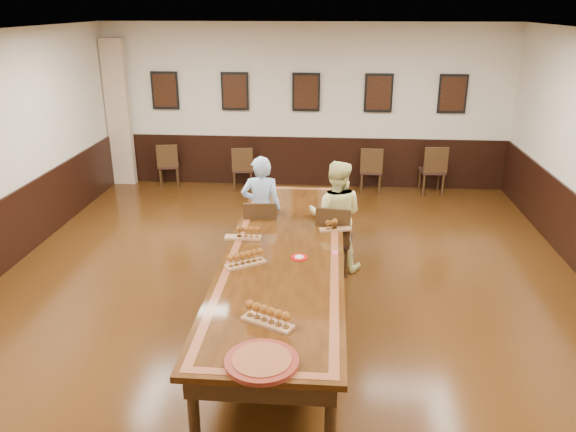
# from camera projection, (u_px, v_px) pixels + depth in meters

# --- Properties ---
(floor) EXTENTS (8.00, 10.00, 0.02)m
(floor) POSITION_uv_depth(u_px,v_px,m) (285.00, 306.00, 6.97)
(floor) COLOR black
(floor) RESTS_ON ground
(ceiling) EXTENTS (8.00, 10.00, 0.02)m
(ceiling) POSITION_uv_depth(u_px,v_px,m) (284.00, 35.00, 5.83)
(ceiling) COLOR white
(ceiling) RESTS_ON floor
(wall_back) EXTENTS (8.00, 0.02, 3.20)m
(wall_back) POSITION_uv_depth(u_px,v_px,m) (306.00, 107.00, 11.07)
(wall_back) COLOR beige
(wall_back) RESTS_ON floor
(chair_man) EXTENTS (0.49, 0.53, 0.98)m
(chair_man) POSITION_uv_depth(u_px,v_px,m) (261.00, 231.00, 7.96)
(chair_man) COLOR black
(chair_man) RESTS_ON floor
(chair_woman) EXTENTS (0.52, 0.56, 1.00)m
(chair_woman) POSITION_uv_depth(u_px,v_px,m) (334.00, 237.00, 7.72)
(chair_woman) COLOR black
(chair_woman) RESTS_ON floor
(spare_chair_a) EXTENTS (0.50, 0.53, 0.88)m
(spare_chair_a) POSITION_uv_depth(u_px,v_px,m) (169.00, 164.00, 11.46)
(spare_chair_a) COLOR black
(spare_chair_a) RESTS_ON floor
(spare_chair_b) EXTENTS (0.49, 0.52, 0.88)m
(spare_chair_b) POSITION_uv_depth(u_px,v_px,m) (242.00, 168.00, 11.22)
(spare_chair_b) COLOR black
(spare_chair_b) RESTS_ON floor
(spare_chair_c) EXTENTS (0.47, 0.50, 0.91)m
(spare_chair_c) POSITION_uv_depth(u_px,v_px,m) (371.00, 169.00, 11.05)
(spare_chair_c) COLOR black
(spare_chair_c) RESTS_ON floor
(spare_chair_d) EXTENTS (0.48, 0.52, 0.97)m
(spare_chair_d) POSITION_uv_depth(u_px,v_px,m) (432.00, 169.00, 10.97)
(spare_chair_d) COLOR black
(spare_chair_d) RESTS_ON floor
(person_man) EXTENTS (0.59, 0.41, 1.56)m
(person_man) POSITION_uv_depth(u_px,v_px,m) (261.00, 209.00, 7.96)
(person_man) COLOR #5089C9
(person_man) RESTS_ON floor
(person_woman) EXTENTS (0.84, 0.69, 1.56)m
(person_woman) POSITION_uv_depth(u_px,v_px,m) (336.00, 216.00, 7.71)
(person_woman) COLOR #F3F098
(person_woman) RESTS_ON floor
(pink_phone) EXTENTS (0.08, 0.13, 0.01)m
(pink_phone) POSITION_uv_depth(u_px,v_px,m) (335.00, 253.00, 6.62)
(pink_phone) COLOR #D94863
(pink_phone) RESTS_ON conference_table
(curtain) EXTENTS (0.45, 0.18, 2.90)m
(curtain) POSITION_uv_depth(u_px,v_px,m) (119.00, 114.00, 11.22)
(curtain) COLOR tan
(curtain) RESTS_ON floor
(wainscoting) EXTENTS (8.00, 10.00, 1.00)m
(wainscoting) POSITION_uv_depth(u_px,v_px,m) (285.00, 269.00, 6.79)
(wainscoting) COLOR black
(wainscoting) RESTS_ON floor
(conference_table) EXTENTS (1.40, 5.00, 0.76)m
(conference_table) POSITION_uv_depth(u_px,v_px,m) (285.00, 261.00, 6.75)
(conference_table) COLOR black
(conference_table) RESTS_ON floor
(posters) EXTENTS (6.14, 0.04, 0.74)m
(posters) POSITION_uv_depth(u_px,v_px,m) (306.00, 92.00, 10.90)
(posters) COLOR black
(posters) RESTS_ON wall_back
(flight_a) EXTENTS (0.46, 0.14, 0.17)m
(flight_a) POSITION_uv_depth(u_px,v_px,m) (245.00, 233.00, 7.00)
(flight_a) COLOR #93633D
(flight_a) RESTS_ON conference_table
(flight_b) EXTENTS (0.43, 0.22, 0.15)m
(flight_b) POSITION_uv_depth(u_px,v_px,m) (334.00, 225.00, 7.27)
(flight_b) COLOR #93633D
(flight_b) RESTS_ON conference_table
(flight_c) EXTENTS (0.47, 0.37, 0.17)m
(flight_c) POSITION_uv_depth(u_px,v_px,m) (245.00, 259.00, 6.29)
(flight_c) COLOR #93633D
(flight_c) RESTS_ON conference_table
(flight_d) EXTENTS (0.52, 0.37, 0.19)m
(flight_d) POSITION_uv_depth(u_px,v_px,m) (268.00, 316.00, 5.13)
(flight_d) COLOR #93633D
(flight_d) RESTS_ON conference_table
(red_plate_grp) EXTENTS (0.19, 0.19, 0.03)m
(red_plate_grp) POSITION_uv_depth(u_px,v_px,m) (299.00, 258.00, 6.48)
(red_plate_grp) COLOR #B70F0C
(red_plate_grp) RESTS_ON conference_table
(carved_platter) EXTENTS (0.70, 0.70, 0.05)m
(carved_platter) POSITION_uv_depth(u_px,v_px,m) (262.00, 361.00, 4.58)
(carved_platter) COLOR #601A13
(carved_platter) RESTS_ON conference_table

